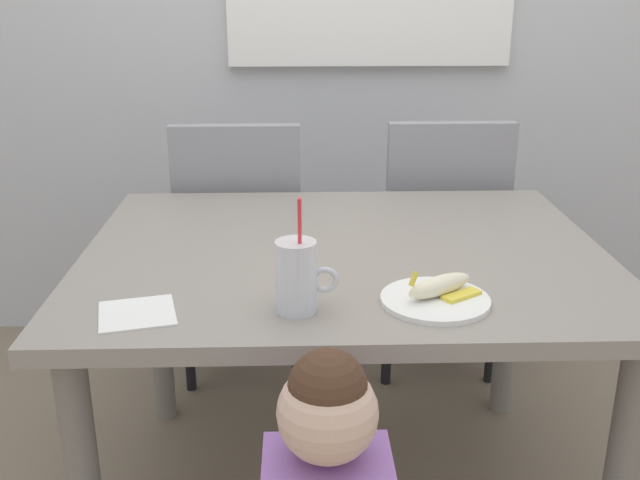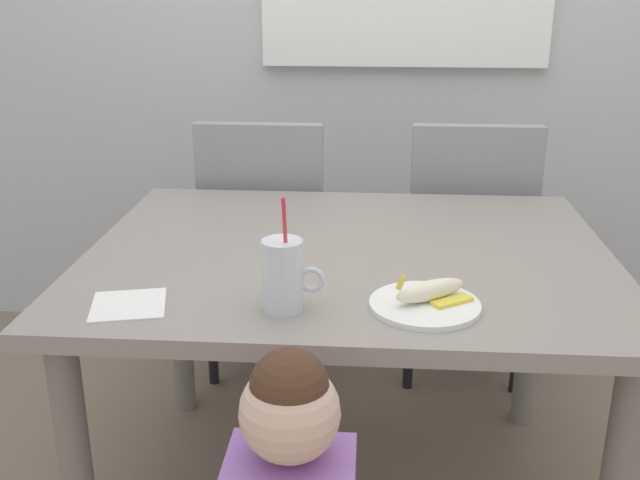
{
  "view_description": "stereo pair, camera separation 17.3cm",
  "coord_description": "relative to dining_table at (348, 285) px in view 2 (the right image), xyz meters",
  "views": [
    {
      "loc": [
        -0.12,
        -1.73,
        1.4
      ],
      "look_at": [
        -0.06,
        -0.1,
        0.82
      ],
      "focal_mm": 41.23,
      "sensor_mm": 36.0,
      "label": 1
    },
    {
      "loc": [
        0.06,
        -1.73,
        1.4
      ],
      "look_at": [
        -0.06,
        -0.1,
        0.82
      ],
      "focal_mm": 41.23,
      "sensor_mm": 36.0,
      "label": 2
    }
  ],
  "objects": [
    {
      "name": "peeled_banana",
      "position": [
        0.18,
        -0.32,
        0.13
      ],
      "size": [
        0.17,
        0.15,
        0.07
      ],
      "rotation": [
        0.0,
        0.0,
        0.58
      ],
      "color": "#F4EAC6",
      "rests_on": "snack_plate"
    },
    {
      "name": "paper_napkin",
      "position": [
        -0.44,
        -0.37,
        0.1
      ],
      "size": [
        0.18,
        0.18,
        0.0
      ],
      "primitive_type": "cube",
      "rotation": [
        0.0,
        0.0,
        0.24
      ],
      "color": "white",
      "rests_on": "dining_table"
    },
    {
      "name": "milk_cup",
      "position": [
        -0.12,
        -0.36,
        0.17
      ],
      "size": [
        0.13,
        0.08,
        0.25
      ],
      "color": "silver",
      "rests_on": "dining_table"
    },
    {
      "name": "snack_plate",
      "position": [
        0.17,
        -0.33,
        0.1
      ],
      "size": [
        0.23,
        0.23,
        0.01
      ],
      "primitive_type": "cylinder",
      "color": "white",
      "rests_on": "dining_table"
    },
    {
      "name": "dining_chair_right",
      "position": [
        0.39,
        0.73,
        -0.12
      ],
      "size": [
        0.44,
        0.45,
        0.96
      ],
      "rotation": [
        0.0,
        0.0,
        3.14
      ],
      "color": "gray",
      "rests_on": "ground"
    },
    {
      "name": "dining_table",
      "position": [
        0.0,
        0.0,
        0.0
      ],
      "size": [
        1.3,
        1.04,
        0.76
      ],
      "color": "gray",
      "rests_on": "ground"
    },
    {
      "name": "dining_chair_left",
      "position": [
        -0.32,
        0.71,
        -0.12
      ],
      "size": [
        0.44,
        0.44,
        0.96
      ],
      "rotation": [
        0.0,
        0.0,
        3.14
      ],
      "color": "gray",
      "rests_on": "ground"
    }
  ]
}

